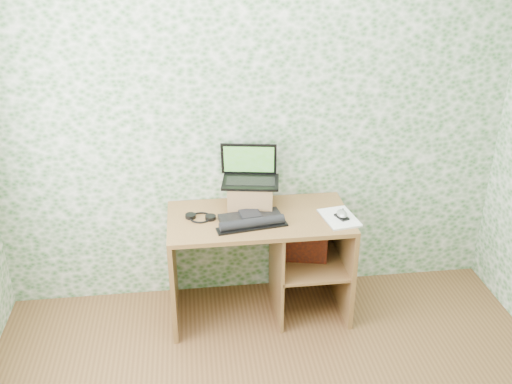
{
  "coord_description": "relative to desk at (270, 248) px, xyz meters",
  "views": [
    {
      "loc": [
        -0.43,
        -1.83,
        2.52
      ],
      "look_at": [
        -0.03,
        1.39,
        0.95
      ],
      "focal_mm": 40.0,
      "sensor_mm": 36.0,
      "label": 1
    }
  ],
  "objects": [
    {
      "name": "keyboard",
      "position": [
        -0.14,
        -0.11,
        0.29
      ],
      "size": [
        0.46,
        0.29,
        0.06
      ],
      "rotation": [
        0.0,
        0.0,
        0.15
      ],
      "color": "black",
      "rests_on": "desk"
    },
    {
      "name": "wall_back",
      "position": [
        -0.08,
        0.28,
        0.82
      ],
      "size": [
        3.5,
        0.0,
        3.5
      ],
      "primitive_type": "plane",
      "rotation": [
        1.57,
        0.0,
        0.0
      ],
      "color": "silver",
      "rests_on": "ground"
    },
    {
      "name": "pen",
      "position": [
        0.48,
        -0.08,
        0.29
      ],
      "size": [
        0.03,
        0.13,
        0.01
      ],
      "primitive_type": "cylinder",
      "rotation": [
        1.57,
        0.0,
        -0.19
      ],
      "color": "black",
      "rests_on": "notepad"
    },
    {
      "name": "red_box",
      "position": [
        0.25,
        -0.03,
        0.08
      ],
      "size": [
        0.29,
        0.14,
        0.33
      ],
      "primitive_type": "cube",
      "rotation": [
        0.0,
        0.0,
        -0.21
      ],
      "color": "maroon",
      "rests_on": "desk"
    },
    {
      "name": "riser",
      "position": [
        -0.12,
        0.12,
        0.36
      ],
      "size": [
        0.33,
        0.29,
        0.18
      ],
      "primitive_type": "cube",
      "rotation": [
        0.0,
        0.0,
        -0.17
      ],
      "color": "#A06F47",
      "rests_on": "desk"
    },
    {
      "name": "headphones",
      "position": [
        -0.46,
        -0.01,
        0.28
      ],
      "size": [
        0.2,
        0.18,
        0.02
      ],
      "rotation": [
        0.0,
        0.0,
        -0.28
      ],
      "color": "black",
      "rests_on": "desk"
    },
    {
      "name": "mouse",
      "position": [
        0.45,
        -0.14,
        0.3
      ],
      "size": [
        0.1,
        0.12,
        0.04
      ],
      "primitive_type": "ellipsoid",
      "rotation": [
        0.0,
        0.0,
        0.39
      ],
      "color": "#B8B8BA",
      "rests_on": "notepad"
    },
    {
      "name": "laptop",
      "position": [
        -0.12,
        0.16,
        0.5
      ],
      "size": [
        0.41,
        0.32,
        0.25
      ],
      "rotation": [
        0.0,
        0.0,
        -0.17
      ],
      "color": "black",
      "rests_on": "riser"
    },
    {
      "name": "notepad",
      "position": [
        0.44,
        -0.12,
        0.28
      ],
      "size": [
        0.24,
        0.32,
        0.01
      ],
      "primitive_type": "cube",
      "rotation": [
        0.0,
        0.0,
        0.16
      ],
      "color": "white",
      "rests_on": "desk"
    },
    {
      "name": "desk",
      "position": [
        0.0,
        0.0,
        0.0
      ],
      "size": [
        1.2,
        0.6,
        0.75
      ],
      "color": "brown",
      "rests_on": "floor"
    }
  ]
}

